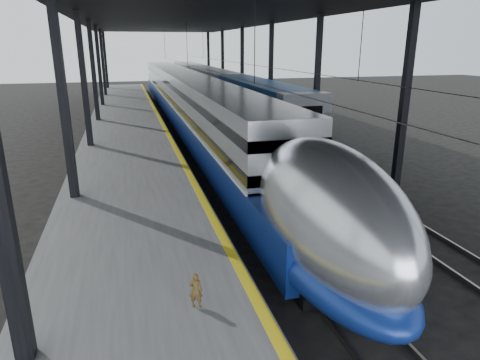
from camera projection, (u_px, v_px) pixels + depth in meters
name	position (u px, v px, depth m)	size (l,w,h in m)	color
ground	(239.00, 255.00, 15.03)	(160.00, 160.00, 0.00)	black
platform	(127.00, 136.00, 32.45)	(6.00, 80.00, 1.00)	#4C4C4F
yellow_strip	(164.00, 127.00, 32.98)	(0.30, 80.00, 0.01)	gold
rails	(230.00, 136.00, 34.54)	(6.52, 80.00, 0.16)	slate
canopy	(194.00, 16.00, 31.19)	(18.00, 75.00, 9.47)	black
tgv_train	(189.00, 103.00, 37.93)	(3.21, 65.20, 4.60)	silver
second_train	(215.00, 88.00, 50.93)	(3.13, 56.05, 4.32)	navy
child	(196.00, 290.00, 10.21)	(0.33, 0.21, 0.90)	#533E1B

